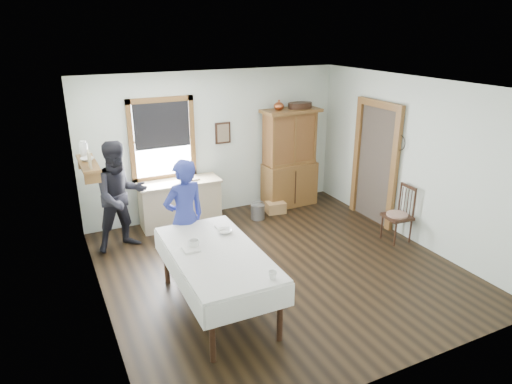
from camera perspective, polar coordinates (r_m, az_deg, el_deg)
room at (r=6.45m, az=2.94°, el=1.14°), size 5.01×5.01×2.70m
window at (r=8.23m, az=-11.65°, el=6.96°), size 1.18×0.07×1.48m
doorway at (r=8.53m, az=14.73°, el=3.95°), size 0.09×1.14×2.22m
wall_shelf at (r=7.14m, az=-20.33°, el=3.66°), size 0.24×1.00×0.44m
framed_picture at (r=8.60m, az=-4.14°, el=7.36°), size 0.30×0.04×0.40m
rug_beater at (r=8.00m, az=17.58°, el=6.75°), size 0.01×0.27×0.27m
work_counter at (r=8.36m, az=-9.45°, el=-1.37°), size 1.47×0.59×0.84m
china_hutch at (r=9.05m, az=4.26°, el=4.22°), size 1.16×0.58×1.94m
dining_table at (r=5.89m, az=-4.88°, el=-10.96°), size 1.11×2.07×0.82m
spindle_chair at (r=7.96m, az=17.28°, el=-2.64°), size 0.48×0.48×0.97m
pail at (r=8.59m, az=0.22°, el=-2.47°), size 0.33×0.33×0.28m
wicker_basket at (r=8.88m, az=2.47°, el=-1.94°), size 0.40×0.31×0.21m
woman_blue at (r=6.57m, az=-8.86°, el=-3.78°), size 0.66×0.50×1.61m
figure_dark at (r=7.56m, az=-16.51°, el=-0.97°), size 0.91×0.76×1.66m
table_cup_a at (r=5.78m, az=-7.77°, el=-6.46°), size 0.17×0.17×0.11m
table_cup_b at (r=5.09m, az=2.08°, el=-10.32°), size 0.12×0.12×0.09m
table_bowl at (r=6.15m, az=-3.94°, el=-4.88°), size 0.26×0.26×0.06m
counter_book at (r=8.28m, az=-8.78°, el=1.63°), size 0.19×0.25×0.02m
counter_bowl at (r=8.34m, az=-8.60°, el=1.90°), size 0.21×0.21×0.06m
shelf_bowl at (r=7.14m, az=-20.37°, el=3.87°), size 0.22×0.22×0.05m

